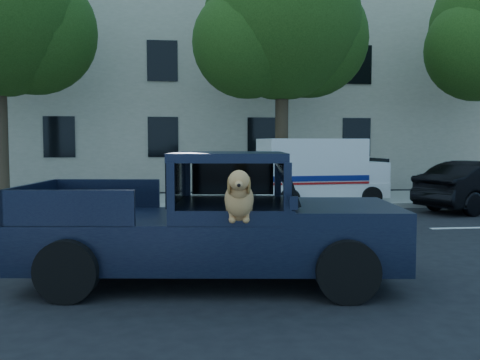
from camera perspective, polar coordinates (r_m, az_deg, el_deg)
The scene contains 7 objects.
ground at distance 8.40m, azimuth -16.27°, elevation -9.74°, with size 120.00×120.00×0.00m, color black.
far_sidewalk at distance 17.42m, azimuth -11.62°, elevation -2.34°, with size 60.00×4.00×0.15m, color gray.
lane_stripes at distance 11.66m, azimuth -3.83°, elevation -5.73°, with size 21.60×0.14×0.01m, color silver, non-canonical shape.
street_tree_mid at distance 18.46m, azimuth 4.61°, elevation 15.67°, with size 6.00×5.20×8.60m.
building_main at distance 24.76m, azimuth -3.46°, elevation 9.85°, with size 26.00×6.00×9.00m, color beige.
pickup_truck at distance 7.60m, azimuth -3.66°, elevation -6.26°, with size 5.36×2.97×1.84m.
mail_truck at distance 16.98m, azimuth 8.41°, elevation 0.38°, with size 3.99×2.29×2.10m.
Camera 1 is at (1.29, -8.07, 1.97)m, focal length 40.00 mm.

